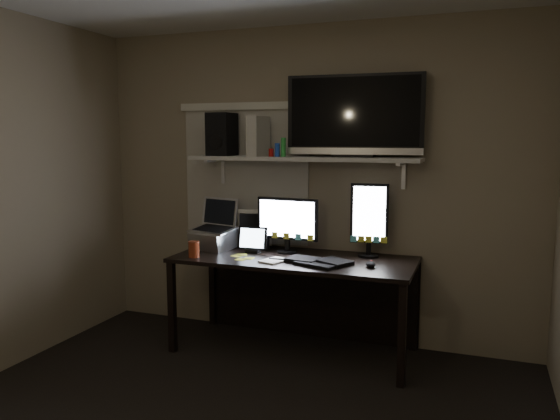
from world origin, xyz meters
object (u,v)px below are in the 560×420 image
at_px(cup, 194,249).
at_px(speaker, 222,134).
at_px(monitor_portrait, 369,220).
at_px(game_console, 258,136).
at_px(mouse, 371,264).
at_px(tv, 355,116).
at_px(tablet, 253,240).
at_px(desk, 299,277).
at_px(monitor_landscape, 287,225).
at_px(laptop, 213,225).
at_px(keyboard, 319,261).

xyz_separation_m(cup, speaker, (0.03, 0.44, 0.86)).
relative_size(monitor_portrait, game_console, 1.82).
relative_size(mouse, tv, 0.10).
distance_m(monitor_portrait, tablet, 0.91).
distance_m(desk, monitor_landscape, 0.41).
relative_size(monitor_portrait, tv, 0.56).
distance_m(desk, laptop, 0.81).
bearing_deg(tablet, laptop, 175.17).
relative_size(mouse, game_console, 0.34).
height_order(tablet, laptop, laptop).
bearing_deg(keyboard, monitor_landscape, 161.84).
bearing_deg(desk, tablet, -169.55).
xyz_separation_m(keyboard, tablet, (-0.58, 0.16, 0.09)).
bearing_deg(speaker, tv, 3.58).
bearing_deg(keyboard, laptop, -171.56).
relative_size(monitor_portrait, keyboard, 1.20).
bearing_deg(cup, monitor_landscape, 33.02).
distance_m(monitor_landscape, speaker, 0.91).
relative_size(keyboard, mouse, 4.45).
bearing_deg(monitor_landscape, tablet, -155.88).
xyz_separation_m(mouse, tablet, (-0.96, 0.16, 0.08)).
distance_m(monitor_portrait, keyboard, 0.52).
relative_size(monitor_landscape, tv, 0.49).
distance_m(desk, cup, 0.84).
relative_size(monitor_portrait, laptop, 1.42).
bearing_deg(monitor_landscape, laptop, -168.82).
xyz_separation_m(monitor_portrait, speaker, (-1.20, -0.03, 0.64)).
relative_size(monitor_landscape, keyboard, 1.06).
distance_m(tablet, laptop, 0.37).
distance_m(mouse, laptop, 1.34).
xyz_separation_m(desk, mouse, (0.60, -0.22, 0.20)).
bearing_deg(game_console, tv, 10.30).
relative_size(mouse, cup, 0.87).
height_order(desk, tablet, tablet).
xyz_separation_m(tablet, tv, (0.75, 0.19, 0.95)).
height_order(desk, cup, cup).
distance_m(monitor_landscape, monitor_portrait, 0.63).
xyz_separation_m(monitor_landscape, monitor_portrait, (0.63, 0.08, 0.06)).
xyz_separation_m(desk, monitor_portrait, (0.52, 0.10, 0.46)).
relative_size(monitor_landscape, tablet, 2.11).
bearing_deg(tablet, monitor_landscape, 17.85).
height_order(monitor_portrait, speaker, speaker).
height_order(monitor_landscape, tablet, monitor_landscape).
bearing_deg(keyboard, desk, 154.01).
relative_size(laptop, game_console, 1.29).
distance_m(monitor_landscape, laptop, 0.61).
bearing_deg(monitor_portrait, tablet, -175.57).
xyz_separation_m(mouse, game_console, (-0.95, 0.27, 0.89)).
height_order(mouse, cup, cup).
bearing_deg(mouse, cup, 168.75).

